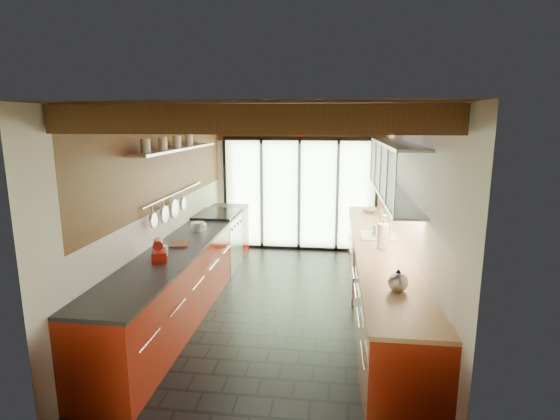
% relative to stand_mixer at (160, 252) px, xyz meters
% --- Properties ---
extents(ground, '(5.50, 5.50, 0.00)m').
position_rel_stand_mixer_xyz_m(ground, '(1.27, 0.99, -1.02)').
color(ground, black).
rests_on(ground, ground).
extents(room_shell, '(5.50, 5.50, 5.50)m').
position_rel_stand_mixer_xyz_m(room_shell, '(1.27, 0.99, 0.63)').
color(room_shell, silver).
rests_on(room_shell, ground).
extents(ceiling_beams, '(3.14, 5.06, 4.90)m').
position_rel_stand_mixer_xyz_m(ceiling_beams, '(1.27, 1.37, 1.44)').
color(ceiling_beams, '#593316').
rests_on(ceiling_beams, ground).
extents(glass_door, '(2.95, 0.10, 2.90)m').
position_rel_stand_mixer_xyz_m(glass_door, '(1.27, 3.69, 0.64)').
color(glass_door, '#C6EAAD').
rests_on(glass_door, ground).
extents(left_counter, '(0.68, 5.00, 0.92)m').
position_rel_stand_mixer_xyz_m(left_counter, '(-0.00, 0.99, -0.56)').
color(left_counter, maroon).
rests_on(left_counter, ground).
extents(range_stove, '(0.66, 0.90, 0.97)m').
position_rel_stand_mixer_xyz_m(range_stove, '(-0.00, 2.44, -0.55)').
color(range_stove, silver).
rests_on(range_stove, ground).
extents(right_counter, '(0.68, 5.00, 0.92)m').
position_rel_stand_mixer_xyz_m(right_counter, '(2.54, 1.00, -0.56)').
color(right_counter, maroon).
rests_on(right_counter, ground).
extents(sink_assembly, '(0.45, 0.52, 0.43)m').
position_rel_stand_mixer_xyz_m(sink_assembly, '(2.56, 1.39, -0.06)').
color(sink_assembly, silver).
rests_on(sink_assembly, right_counter).
extents(upper_cabinets_right, '(0.34, 3.00, 3.00)m').
position_rel_stand_mixer_xyz_m(upper_cabinets_right, '(2.70, 1.29, 0.83)').
color(upper_cabinets_right, silver).
rests_on(upper_cabinets_right, ground).
extents(left_wall_fixtures, '(0.28, 2.60, 0.96)m').
position_rel_stand_mixer_xyz_m(left_wall_fixtures, '(-0.20, 1.14, 0.86)').
color(left_wall_fixtures, silver).
rests_on(left_wall_fixtures, ground).
extents(stand_mixer, '(0.25, 0.32, 0.26)m').
position_rel_stand_mixer_xyz_m(stand_mixer, '(0.00, 0.00, 0.00)').
color(stand_mixer, '#AE170D').
rests_on(stand_mixer, left_counter).
extents(pot_large, '(0.21, 0.21, 0.12)m').
position_rel_stand_mixer_xyz_m(pot_large, '(0.00, 1.39, -0.04)').
color(pot_large, silver).
rests_on(pot_large, left_counter).
extents(pot_small, '(0.24, 0.24, 0.09)m').
position_rel_stand_mixer_xyz_m(pot_small, '(0.00, 1.43, -0.06)').
color(pot_small, silver).
rests_on(pot_small, left_counter).
extents(cutting_board, '(0.27, 0.34, 0.03)m').
position_rel_stand_mixer_xyz_m(cutting_board, '(0.00, 0.64, -0.09)').
color(cutting_board, brown).
rests_on(cutting_board, left_counter).
extents(kettle, '(0.21, 0.25, 0.22)m').
position_rel_stand_mixer_xyz_m(kettle, '(2.54, -0.58, -0.00)').
color(kettle, silver).
rests_on(kettle, right_counter).
extents(paper_towel, '(0.17, 0.17, 0.37)m').
position_rel_stand_mixer_xyz_m(paper_towel, '(2.54, 0.80, 0.05)').
color(paper_towel, white).
rests_on(paper_towel, right_counter).
extents(soap_bottle, '(0.11, 0.11, 0.18)m').
position_rel_stand_mixer_xyz_m(soap_bottle, '(2.54, 1.52, -0.01)').
color(soap_bottle, silver).
rests_on(soap_bottle, right_counter).
extents(bowl, '(0.30, 0.30, 0.06)m').
position_rel_stand_mixer_xyz_m(bowl, '(2.54, 3.00, -0.07)').
color(bowl, silver).
rests_on(bowl, right_counter).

